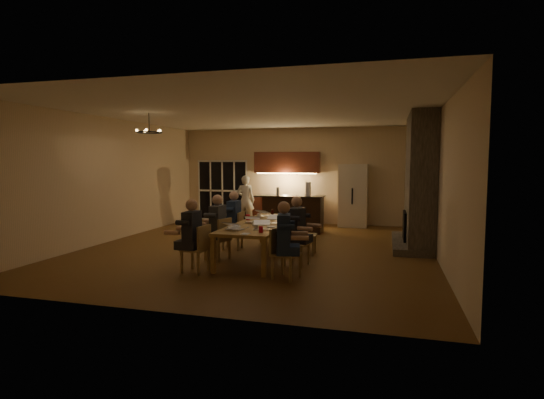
{
  "coord_description": "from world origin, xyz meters",
  "views": [
    {
      "loc": [
        2.94,
        -9.57,
        2.05
      ],
      "look_at": [
        0.26,
        0.3,
        1.15
      ],
      "focal_mm": 28.0,
      "sensor_mm": 36.0,
      "label": 1
    }
  ],
  "objects": [
    {
      "name": "floor",
      "position": [
        0.0,
        0.0,
        0.0
      ],
      "size": [
        9.0,
        9.0,
        0.0
      ],
      "primitive_type": "plane",
      "color": "brown",
      "rests_on": "ground"
    },
    {
      "name": "back_wall",
      "position": [
        0.0,
        4.52,
        1.6
      ],
      "size": [
        8.0,
        0.04,
        3.2
      ],
      "primitive_type": "cube",
      "color": "beige",
      "rests_on": "ground"
    },
    {
      "name": "left_wall",
      "position": [
        -4.02,
        0.0,
        1.6
      ],
      "size": [
        0.04,
        9.0,
        3.2
      ],
      "primitive_type": "cube",
      "color": "beige",
      "rests_on": "ground"
    },
    {
      "name": "right_wall",
      "position": [
        4.02,
        0.0,
        1.6
      ],
      "size": [
        0.04,
        9.0,
        3.2
      ],
      "primitive_type": "cube",
      "color": "beige",
      "rests_on": "ground"
    },
    {
      "name": "ceiling",
      "position": [
        0.0,
        0.0,
        3.22
      ],
      "size": [
        8.0,
        9.0,
        0.04
      ],
      "primitive_type": "cube",
      "color": "white",
      "rests_on": "back_wall"
    },
    {
      "name": "french_doors",
      "position": [
        -2.7,
        4.47,
        1.05
      ],
      "size": [
        1.86,
        0.08,
        2.1
      ],
      "primitive_type": "cube",
      "color": "black",
      "rests_on": "ground"
    },
    {
      "name": "fireplace",
      "position": [
        3.7,
        1.2,
        1.6
      ],
      "size": [
        0.58,
        2.5,
        3.2
      ],
      "primitive_type": "cube",
      "color": "#61584C",
      "rests_on": "ground"
    },
    {
      "name": "kitchenette",
      "position": [
        -0.3,
        4.2,
        1.2
      ],
      "size": [
        2.24,
        0.68,
        2.4
      ],
      "primitive_type": null,
      "color": "maroon",
      "rests_on": "ground"
    },
    {
      "name": "refrigerator",
      "position": [
        1.9,
        4.15,
        1.0
      ],
      "size": [
        0.9,
        0.68,
        2.0
      ],
      "primitive_type": "cube",
      "color": "beige",
      "rests_on": "ground"
    },
    {
      "name": "dining_table",
      "position": [
        0.36,
        -0.86,
        0.38
      ],
      "size": [
        1.1,
        3.25,
        0.75
      ],
      "primitive_type": "cube",
      "color": "tan",
      "rests_on": "ground"
    },
    {
      "name": "bar_island",
      "position": [
        0.28,
        2.58,
        0.54
      ],
      "size": [
        1.84,
        0.71,
        1.08
      ],
      "primitive_type": "cube",
      "rotation": [
        0.0,
        0.0,
        -0.02
      ],
      "color": "black",
      "rests_on": "ground"
    },
    {
      "name": "chair_left_near",
      "position": [
        -0.5,
        -2.41,
        0.45
      ],
      "size": [
        0.49,
        0.49,
        0.89
      ],
      "primitive_type": null,
      "rotation": [
        0.0,
        0.0,
        -1.69
      ],
      "color": "#A38951",
      "rests_on": "ground"
    },
    {
      "name": "chair_left_mid",
      "position": [
        -0.49,
        -1.37,
        0.45
      ],
      "size": [
        0.54,
        0.54,
        0.89
      ],
      "primitive_type": null,
      "rotation": [
        0.0,
        0.0,
        -1.85
      ],
      "color": "#A38951",
      "rests_on": "ground"
    },
    {
      "name": "chair_left_far",
      "position": [
        -0.56,
        -0.27,
        0.45
      ],
      "size": [
        0.47,
        0.47,
        0.89
      ],
      "primitive_type": null,
      "rotation": [
        0.0,
        0.0,
        -1.49
      ],
      "color": "#A38951",
      "rests_on": "ground"
    },
    {
      "name": "chair_right_near",
      "position": [
        1.25,
        -2.4,
        0.45
      ],
      "size": [
        0.54,
        0.54,
        0.89
      ],
      "primitive_type": null,
      "rotation": [
        0.0,
        0.0,
        1.3
      ],
      "color": "#A38951",
      "rests_on": "ground"
    },
    {
      "name": "chair_right_mid",
      "position": [
        1.23,
        -1.41,
        0.45
      ],
      "size": [
        0.52,
        0.52,
        0.89
      ],
      "primitive_type": null,
      "rotation": [
        0.0,
        0.0,
        1.36
      ],
      "color": "#A38951",
      "rests_on": "ground"
    },
    {
      "name": "chair_right_far",
      "position": [
        1.22,
        -0.33,
        0.45
      ],
      "size": [
        0.46,
        0.46,
        0.89
      ],
      "primitive_type": null,
      "rotation": [
        0.0,
        0.0,
        1.61
      ],
      "color": "#A38951",
      "rests_on": "ground"
    },
    {
      "name": "person_left_near",
      "position": [
        -0.52,
        -2.48,
        0.69
      ],
      "size": [
        0.6,
        0.6,
        1.38
      ],
      "primitive_type": null,
      "rotation": [
        0.0,
        0.0,
        -1.57
      ],
      "color": "#272932",
      "rests_on": "ground"
    },
    {
      "name": "person_right_near",
      "position": [
        1.22,
        -2.46,
        0.69
      ],
      "size": [
        0.71,
        0.71,
        1.38
      ],
      "primitive_type": null,
      "rotation": [
        0.0,
        0.0,
        1.78
      ],
      "color": "navy",
      "rests_on": "ground"
    },
    {
      "name": "person_left_mid",
      "position": [
        -0.48,
        -1.35,
        0.69
      ],
      "size": [
        0.61,
        0.61,
        1.38
      ],
      "primitive_type": null,
      "rotation": [
        0.0,
        0.0,
        -1.59
      ],
      "color": "#383C42",
      "rests_on": "ground"
    },
    {
      "name": "person_right_mid",
      "position": [
        1.21,
        -1.32,
        0.69
      ],
      "size": [
        0.71,
        0.71,
        1.38
      ],
      "primitive_type": null,
      "rotation": [
        0.0,
        0.0,
        1.36
      ],
      "color": "#272932",
      "rests_on": "ground"
    },
    {
      "name": "person_left_far",
      "position": [
        -0.54,
        -0.21,
        0.69
      ],
      "size": [
        0.6,
        0.6,
        1.38
      ],
      "primitive_type": null,
      "rotation": [
        0.0,
        0.0,
        -1.56
      ],
      "color": "navy",
      "rests_on": "ground"
    },
    {
      "name": "standing_person",
      "position": [
        -1.55,
        3.61,
        0.82
      ],
      "size": [
        0.61,
        0.42,
        1.63
      ],
      "primitive_type": "imported",
      "rotation": [
        0.0,
        0.0,
        3.19
      ],
      "color": "silver",
      "rests_on": "ground"
    },
    {
      "name": "chandelier",
      "position": [
        -2.44,
        -0.69,
        2.75
      ],
      "size": [
        0.59,
        0.59,
        0.03
      ],
      "primitive_type": "torus",
      "color": "black",
      "rests_on": "ceiling"
    },
    {
      "name": "laptop_a",
      "position": [
        0.11,
        -1.9,
        0.86
      ],
      "size": [
        0.38,
        0.35,
        0.23
      ],
      "primitive_type": null,
      "rotation": [
        0.0,
        0.0,
        2.89
      ],
      "color": "silver",
      "rests_on": "dining_table"
    },
    {
      "name": "laptop_b",
      "position": [
        0.61,
        -1.76,
        0.86
      ],
      "size": [
        0.38,
        0.35,
        0.23
      ],
      "primitive_type": null,
      "rotation": [
        0.0,
        0.0,
        0.26
      ],
      "color": "silver",
      "rests_on": "dining_table"
    },
    {
      "name": "laptop_c",
      "position": [
        0.15,
        -0.88,
        0.86
      ],
      "size": [
        0.36,
        0.33,
        0.23
      ],
      "primitive_type": null,
      "rotation": [
        0.0,
        0.0,
        3.31
      ],
      "color": "silver",
      "rests_on": "dining_table"
    },
    {
      "name": "laptop_d",
      "position": [
        0.61,
        -0.89,
        0.86
      ],
      "size": [
        0.35,
        0.31,
        0.23
      ],
      "primitive_type": null,
      "rotation": [
        0.0,
        0.0,
        -0.11
      ],
      "color": "silver",
      "rests_on": "dining_table"
    },
    {
      "name": "laptop_e",
      "position": [
        0.12,
        0.21,
        0.86
      ],
      "size": [
        0.4,
        0.37,
        0.23
      ],
      "primitive_type": null,
      "rotation": [
        0.0,
        0.0,
        2.78
      ],
      "color": "silver",
      "rests_on": "dining_table"
    },
    {
      "name": "laptop_f",
      "position": [
        0.7,
        0.25,
        0.86
      ],
      "size": [
        0.34,
        0.3,
        0.23
      ],
      "primitive_type": null,
      "rotation": [
        0.0,
        0.0,
        -0.06
      ],
      "color": "silver",
      "rests_on": "dining_table"
    },
    {
      "name": "mug_front",
      "position": [
        0.31,
        -1.29,
        0.8
      ],
      "size": [
        0.08,
        0.08,
        0.1
      ],
      "primitive_type": "cylinder",
      "color": "white",
      "rests_on": "dining_table"
    },
    {
      "name": "mug_mid",
      "position": [
        0.45,
        -0.3,
        0.8
      ],
      "size": [
        0.09,
        0.09,
        0.1
      ],
      "primitive_type": "cylinder",
      "color": "white",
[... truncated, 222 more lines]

